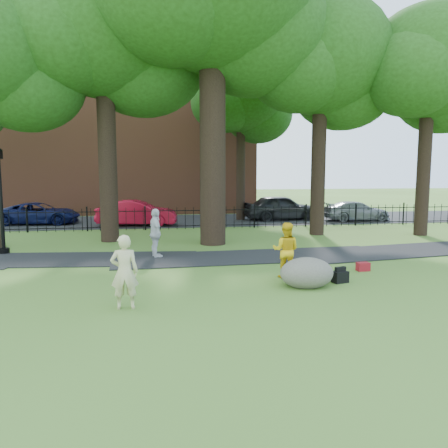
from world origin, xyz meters
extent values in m
plane|color=#416423|center=(0.00, 0.00, 0.00)|extent=(120.00, 120.00, 0.00)
cube|color=black|center=(1.00, 3.90, 0.00)|extent=(36.07, 3.85, 0.03)
cube|color=black|center=(0.00, 16.00, 0.00)|extent=(80.00, 7.00, 0.02)
cube|color=black|center=(0.00, 12.00, 1.02)|extent=(44.00, 0.04, 0.04)
cube|color=black|center=(0.00, 12.00, 0.18)|extent=(44.00, 0.04, 0.04)
cube|color=brown|center=(-4.00, 24.00, 6.00)|extent=(18.00, 8.00, 12.00)
cylinder|color=black|center=(0.00, 7.00, 5.25)|extent=(1.10, 1.10, 10.50)
ellipsoid|color=#1E3E10|center=(1.89, 8.05, 9.30)|extent=(6.72, 6.72, 5.71)
ellipsoid|color=#1E3E10|center=(-7.65, 8.25, 6.82)|extent=(4.80, 4.80, 4.08)
cylinder|color=black|center=(-4.50, 8.50, 4.55)|extent=(0.80, 0.80, 9.10)
ellipsoid|color=#1E3E10|center=(-4.50, 8.50, 9.36)|extent=(7.20, 7.20, 6.12)
ellipsoid|color=#1E3E10|center=(-2.88, 9.40, 8.06)|extent=(5.76, 5.76, 4.90)
ellipsoid|color=#1E3E10|center=(-5.94, 7.78, 8.58)|extent=(5.40, 5.40, 4.59)
cylinder|color=black|center=(5.50, 9.00, 4.20)|extent=(0.70, 0.70, 8.40)
ellipsoid|color=#1E3E10|center=(5.50, 9.00, 8.64)|extent=(6.60, 6.60, 5.61)
ellipsoid|color=#1E3E10|center=(6.98, 9.82, 7.44)|extent=(5.28, 5.28, 4.49)
ellipsoid|color=#1E3E10|center=(4.18, 8.34, 7.92)|extent=(4.95, 4.95, 4.21)
cylinder|color=black|center=(10.50, 8.00, 4.02)|extent=(0.64, 0.64, 8.05)
ellipsoid|color=#1E3E10|center=(10.50, 8.00, 8.28)|extent=(6.20, 6.20, 5.27)
ellipsoid|color=#1E3E10|center=(11.89, 8.78, 7.13)|extent=(4.96, 4.96, 4.22)
ellipsoid|color=#1E3E10|center=(9.26, 7.38, 7.59)|extent=(4.65, 4.65, 3.95)
imported|color=beige|center=(-3.19, -1.54, 0.87)|extent=(0.64, 0.42, 1.74)
imported|color=gold|center=(1.36, 0.74, 0.83)|extent=(0.99, 0.90, 1.66)
imported|color=silver|center=(-2.46, 4.36, 0.90)|extent=(0.71, 1.14, 1.81)
ellipsoid|color=#655D54|center=(1.63, -0.34, 0.43)|extent=(1.57, 1.23, 0.87)
cylinder|color=black|center=(-8.23, 6.01, 1.81)|extent=(0.14, 0.14, 3.61)
cylinder|color=black|center=(-8.23, 6.01, 0.11)|extent=(0.41, 0.41, 0.23)
cube|color=black|center=(2.73, -0.09, 0.16)|extent=(0.49, 0.38, 0.33)
cube|color=maroon|center=(4.06, 1.18, 0.14)|extent=(0.41, 0.27, 0.27)
imported|color=#A40C24|center=(-3.50, 13.78, 0.74)|extent=(4.66, 2.07, 1.49)
imported|color=#0C123E|center=(-9.25, 15.50, 0.64)|extent=(4.73, 2.38, 1.28)
imported|color=black|center=(5.57, 15.47, 0.81)|extent=(4.90, 2.25, 1.63)
imported|color=gray|center=(10.16, 14.30, 0.61)|extent=(4.22, 1.74, 1.22)
camera|label=1|loc=(-2.46, -11.60, 3.19)|focal=35.00mm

